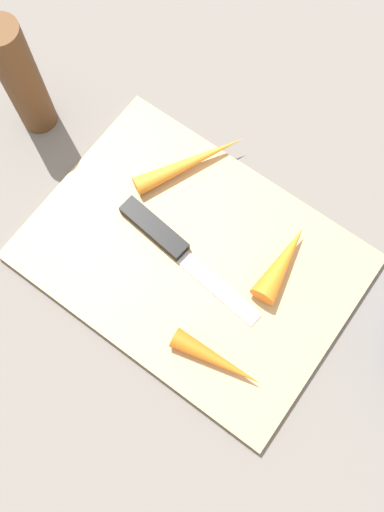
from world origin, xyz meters
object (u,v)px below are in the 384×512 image
object	(u,v)px
carrot_shortest	(283,262)
pepper_grinder	(22,79)
knife	(161,237)
cutting_board	(192,258)
carrot_longest	(191,162)
carrot_medium	(217,360)

from	to	relation	value
carrot_shortest	pepper_grinder	xyz separation A→B (m)	(0.35, 0.01, 0.05)
knife	pepper_grinder	xyz separation A→B (m)	(0.22, -0.04, 0.06)
carrot_shortest	knife	bearing A→B (deg)	108.33
knife	cutting_board	bearing A→B (deg)	11.81
carrot_longest	carrot_medium	size ratio (longest dim) A/B	1.39
carrot_shortest	carrot_longest	distance (m)	0.16
knife	carrot_shortest	xyz separation A→B (m)	(-0.13, -0.05, 0.01)
knife	carrot_medium	distance (m)	0.15
pepper_grinder	carrot_longest	bearing A→B (deg)	-165.01
cutting_board	carrot_longest	distance (m)	0.11
cutting_board	carrot_shortest	world-z (taller)	carrot_shortest
cutting_board	pepper_grinder	distance (m)	0.28
pepper_grinder	carrot_shortest	bearing A→B (deg)	-178.08
knife	pepper_grinder	distance (m)	0.24
cutting_board	knife	bearing A→B (deg)	5.74
carrot_shortest	carrot_longest	bearing A→B (deg)	71.07
cutting_board	pepper_grinder	size ratio (longest dim) A/B	2.23
carrot_shortest	carrot_medium	bearing A→B (deg)	176.93
carrot_shortest	carrot_medium	world-z (taller)	carrot_shortest
carrot_shortest	carrot_longest	size ratio (longest dim) A/B	0.66
cutting_board	knife	distance (m)	0.04
knife	carrot_longest	distance (m)	0.10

